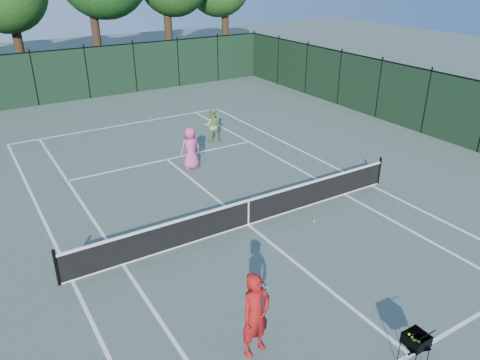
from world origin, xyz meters
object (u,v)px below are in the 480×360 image
coach (256,315)px  ball_hopper (416,340)px  player_green (212,125)px  loose_ball_midcourt (314,221)px  player_pink (190,148)px

coach → ball_hopper: 3.25m
player_green → ball_hopper: bearing=104.8°
coach → loose_ball_midcourt: size_ratio=28.73×
player_pink → loose_ball_midcourt: 6.24m
player_green → ball_hopper: player_green is taller
player_pink → loose_ball_midcourt: bearing=105.8°
player_green → ball_hopper: size_ratio=1.88×
player_pink → ball_hopper: (-0.72, -11.65, -0.16)m
ball_hopper → loose_ball_midcourt: 6.06m
player_pink → ball_hopper: size_ratio=2.05×
player_green → loose_ball_midcourt: (-0.82, -8.28, -0.76)m
player_green → loose_ball_midcourt: bearing=111.1°
player_green → player_pink: bearing=72.2°
player_pink → loose_ball_midcourt: size_ratio=25.33×
player_pink → coach: bearing=74.1°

